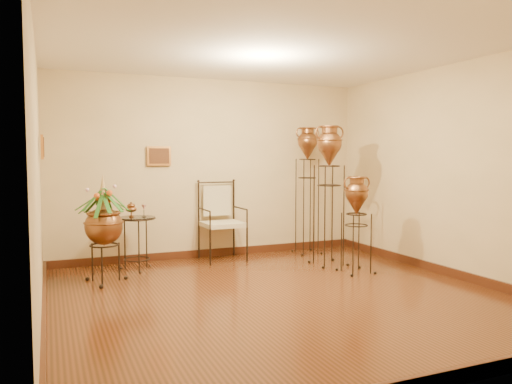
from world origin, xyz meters
name	(u,v)px	position (x,y,z in m)	size (l,w,h in m)	color
ground	(280,296)	(0.00, 0.00, 0.00)	(5.00, 5.00, 0.00)	#582A14
room_shell	(280,144)	(-0.01, 0.01, 1.73)	(5.02, 5.02, 2.81)	beige
amphora_tall	(307,189)	(1.52, 2.15, 1.07)	(0.54, 0.54, 2.09)	black
amphora_mid	(329,194)	(1.38, 1.24, 1.04)	(0.54, 0.54, 2.07)	black
amphora_short	(356,224)	(1.47, 0.65, 0.67)	(0.49, 0.49, 1.35)	black
planter_urn	(104,221)	(-1.78, 1.41, 0.78)	(0.75, 0.75, 1.39)	black
armchair	(223,221)	(0.05, 2.15, 0.61)	(0.70, 0.65, 1.21)	black
side_table	(137,242)	(-1.28, 1.97, 0.39)	(0.62, 0.62, 0.95)	black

